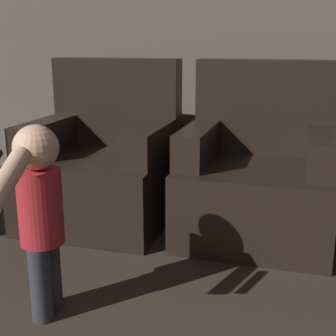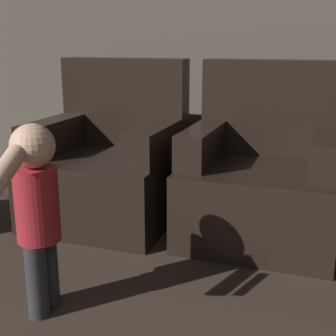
{
  "view_description": "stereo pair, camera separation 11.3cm",
  "coord_description": "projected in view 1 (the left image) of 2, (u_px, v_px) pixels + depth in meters",
  "views": [
    {
      "loc": [
        0.25,
        0.97,
        1.12
      ],
      "look_at": [
        -0.26,
        3.06,
        0.52
      ],
      "focal_mm": 50.0,
      "sensor_mm": 36.0,
      "label": 1
    },
    {
      "loc": [
        0.36,
        1.0,
        1.12
      ],
      "look_at": [
        -0.26,
        3.06,
        0.52
      ],
      "focal_mm": 50.0,
      "sensor_mm": 36.0,
      "label": 2
    }
  ],
  "objects": [
    {
      "name": "wall_back",
      "position": [
        251.0,
        13.0,
        3.32
      ],
      "size": [
        8.4,
        0.05,
        2.6
      ],
      "color": "#51493F",
      "rests_on": "ground_plane"
    },
    {
      "name": "armchair_left",
      "position": [
        103.0,
        167.0,
        2.95
      ],
      "size": [
        0.88,
        0.84,
        1.0
      ],
      "rotation": [
        0.0,
        0.0,
        -0.04
      ],
      "color": "black",
      "rests_on": "ground_plane"
    },
    {
      "name": "armchair_middle",
      "position": [
        258.0,
        177.0,
        2.73
      ],
      "size": [
        0.89,
        0.85,
        1.0
      ],
      "rotation": [
        0.0,
        0.0,
        -0.05
      ],
      "color": "black",
      "rests_on": "ground_plane"
    },
    {
      "name": "person_toddler",
      "position": [
        39.0,
        207.0,
        1.85
      ],
      "size": [
        0.18,
        0.56,
        0.81
      ],
      "rotation": [
        0.0,
        0.0,
        1.65
      ],
      "color": "#28282D",
      "rests_on": "ground_plane"
    }
  ]
}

